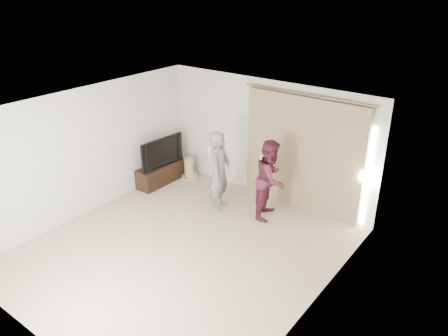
{
  "coord_description": "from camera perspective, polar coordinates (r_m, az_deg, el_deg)",
  "views": [
    {
      "loc": [
        4.56,
        -4.81,
        4.58
      ],
      "look_at": [
        0.02,
        1.2,
        1.19
      ],
      "focal_mm": 35.0,
      "sensor_mm": 36.0,
      "label": 1
    }
  ],
  "objects": [
    {
      "name": "tv",
      "position": [
        10.18,
        -8.52,
        2.2
      ],
      "size": [
        0.23,
        1.2,
        0.69
      ],
      "primitive_type": "imported",
      "rotation": [
        0.0,
        0.0,
        1.51
      ],
      "color": "black",
      "rests_on": "tv_console"
    },
    {
      "name": "scratching_post",
      "position": [
        10.56,
        -4.54,
        -0.3
      ],
      "size": [
        0.39,
        0.39,
        0.52
      ],
      "color": "tan",
      "rests_on": "ground"
    },
    {
      "name": "wall_back",
      "position": [
        9.42,
        5.59,
        3.72
      ],
      "size": [
        5.0,
        0.04,
        2.6
      ],
      "primitive_type": "cube",
      "color": "silver",
      "rests_on": "ground"
    },
    {
      "name": "floor",
      "position": [
        8.06,
        -5.38,
        -10.55
      ],
      "size": [
        5.5,
        5.5,
        0.0
      ],
      "primitive_type": "plane",
      "color": "#BFAD8F",
      "rests_on": "ground"
    },
    {
      "name": "tv_console",
      "position": [
        10.41,
        -8.32,
        -0.74
      ],
      "size": [
        0.42,
        1.22,
        0.47
      ],
      "primitive_type": "cube",
      "color": "black",
      "rests_on": "ground"
    },
    {
      "name": "person_woman",
      "position": [
        8.74,
        6.12,
        -1.42
      ],
      "size": [
        0.8,
        0.93,
        1.64
      ],
      "color": "#521D2F",
      "rests_on": "ground"
    },
    {
      "name": "curtain",
      "position": [
        8.99,
        10.27,
        1.74
      ],
      "size": [
        2.8,
        0.11,
        2.46
      ],
      "color": "tan",
      "rests_on": "ground"
    },
    {
      "name": "person_man",
      "position": [
        8.94,
        -0.57,
        -0.4
      ],
      "size": [
        0.57,
        0.71,
        1.71
      ],
      "color": "slate",
      "rests_on": "ground"
    },
    {
      "name": "ceiling",
      "position": [
        6.92,
        -6.21,
        7.43
      ],
      "size": [
        5.0,
        5.5,
        0.01
      ],
      "primitive_type": "cube",
      "color": "white",
      "rests_on": "wall_back"
    },
    {
      "name": "wall_left",
      "position": [
        9.15,
        -17.41,
        2.05
      ],
      "size": [
        0.04,
        5.5,
        2.6
      ],
      "color": "silver",
      "rests_on": "ground"
    }
  ]
}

